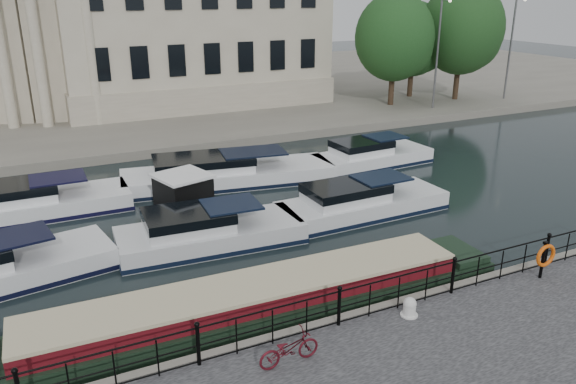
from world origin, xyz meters
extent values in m
plane|color=black|center=(0.00, 0.00, 0.00)|extent=(160.00, 160.00, 0.00)
cube|color=#6B665B|center=(0.00, 39.00, 0.28)|extent=(120.00, 42.00, 0.55)
sphere|color=black|center=(-8.00, -2.25, 1.70)|extent=(0.14, 0.14, 0.14)
cylinder|color=black|center=(-4.00, -2.25, 1.10)|extent=(0.10, 0.10, 1.10)
sphere|color=black|center=(-4.00, -2.25, 1.70)|extent=(0.14, 0.14, 0.14)
cylinder|color=black|center=(0.00, -2.25, 1.10)|extent=(0.10, 0.10, 1.10)
sphere|color=black|center=(0.00, -2.25, 1.70)|extent=(0.14, 0.14, 0.14)
cylinder|color=black|center=(4.00, -2.25, 1.10)|extent=(0.10, 0.10, 1.10)
sphere|color=black|center=(4.00, -2.25, 1.70)|extent=(0.14, 0.14, 0.14)
cylinder|color=black|center=(8.00, -2.25, 1.10)|extent=(0.10, 0.10, 1.10)
sphere|color=black|center=(8.00, -2.25, 1.70)|extent=(0.14, 0.14, 0.14)
cylinder|color=black|center=(0.00, -2.25, 1.60)|extent=(24.00, 0.05, 0.05)
cylinder|color=black|center=(0.00, -2.25, 1.10)|extent=(24.00, 0.04, 0.04)
cylinder|color=black|center=(0.00, -2.25, 0.63)|extent=(24.00, 0.04, 0.04)
cube|color=#ADA38C|center=(6.00, 33.00, 7.55)|extent=(20.00, 14.00, 14.00)
cube|color=#9E937F|center=(6.00, 33.00, 1.55)|extent=(20.30, 14.30, 2.00)
cube|color=#ADA38C|center=(-3.33, 29.02, 6.05)|extent=(5.73, 4.06, 11.00)
cylinder|color=#ADA38C|center=(-2.28, 26.16, 5.45)|extent=(0.70, 0.70, 9.80)
cylinder|color=#ADA38C|center=(-5.49, 26.87, 5.45)|extent=(0.70, 0.70, 9.80)
cylinder|color=#ADA38C|center=(-7.59, 27.47, 5.45)|extent=(0.70, 0.70, 9.80)
cylinder|color=#59595B|center=(22.00, 20.50, 4.55)|extent=(0.16, 0.16, 8.00)
sphere|color=#FFF2CC|center=(22.00, 19.65, 8.50)|extent=(0.24, 0.24, 0.24)
cylinder|color=#59595B|center=(30.00, 21.00, 4.55)|extent=(0.16, 0.16, 8.00)
sphere|color=#FFF2CC|center=(30.00, 20.15, 8.50)|extent=(0.24, 0.24, 0.24)
imported|color=#480D15|center=(-1.98, -3.17, 0.98)|extent=(1.64, 0.61, 0.85)
cylinder|color=silver|center=(2.06, -2.71, 0.74)|extent=(0.36, 0.36, 0.38)
sphere|color=silver|center=(2.06, -2.71, 0.93)|extent=(0.38, 0.38, 0.38)
cylinder|color=silver|center=(2.06, -2.71, 0.57)|extent=(0.50, 0.50, 0.04)
cylinder|color=black|center=(7.23, -2.75, 1.17)|extent=(0.10, 0.10, 1.23)
cube|color=black|center=(7.23, -2.75, 1.78)|extent=(0.12, 0.12, 0.08)
torus|color=#E3550B|center=(7.23, -2.83, 1.37)|extent=(0.78, 0.12, 0.78)
cube|color=black|center=(-1.67, -0.14, 0.10)|extent=(16.61, 2.65, 0.99)
cube|color=#570C13|center=(-1.67, -0.14, 0.75)|extent=(13.29, 2.23, 0.77)
cube|color=#C0B28B|center=(-1.67, -0.14, 1.15)|extent=(13.29, 2.30, 0.11)
cube|color=#6B665B|center=(-1.44, 8.03, 0.05)|extent=(3.31, 2.99, 0.23)
cube|color=black|center=(-1.44, 8.03, 1.10)|extent=(2.29, 2.29, 1.67)
cube|color=white|center=(-1.44, 8.03, 2.05)|extent=(2.52, 2.52, 0.11)
cube|color=black|center=(-8.02, 5.59, 1.55)|extent=(2.77, 2.22, 0.08)
cube|color=silver|center=(-1.17, 5.35, 0.20)|extent=(7.17, 3.09, 1.20)
cube|color=black|center=(-1.17, 5.35, 0.12)|extent=(7.24, 3.13, 0.18)
cube|color=silver|center=(-2.01, 5.40, 1.05)|extent=(3.29, 2.37, 0.90)
cube|color=black|center=(-0.33, 5.29, 1.55)|extent=(2.22, 1.99, 0.08)
cube|color=silver|center=(5.81, 5.46, 0.20)|extent=(7.62, 2.66, 1.20)
cube|color=black|center=(5.81, 5.46, 0.12)|extent=(7.69, 2.69, 0.18)
cube|color=silver|center=(4.90, 5.44, 1.05)|extent=(3.45, 2.12, 0.90)
cube|color=black|center=(6.71, 5.48, 1.55)|extent=(2.31, 1.80, 0.08)
cube|color=white|center=(-6.96, 11.60, 0.20)|extent=(7.68, 2.78, 1.20)
cube|color=black|center=(-6.96, 11.60, 0.12)|extent=(7.76, 2.81, 0.18)
cube|color=white|center=(-7.88, 11.61, 1.05)|extent=(3.47, 2.26, 0.90)
cube|color=black|center=(-6.04, 11.59, 1.55)|extent=(2.31, 1.92, 0.08)
cube|color=white|center=(1.99, 11.93, 0.20)|extent=(10.92, 4.56, 1.20)
cube|color=black|center=(1.99, 11.93, 0.12)|extent=(11.03, 4.61, 0.18)
cube|color=white|center=(0.73, 12.12, 1.05)|extent=(5.08, 3.13, 0.90)
cube|color=black|center=(3.24, 11.73, 1.55)|extent=(3.46, 2.53, 0.08)
cube|color=white|center=(10.27, 11.34, 0.20)|extent=(6.83, 2.85, 1.20)
cube|color=black|center=(10.27, 11.34, 0.12)|extent=(6.90, 2.88, 0.18)
cube|color=white|center=(9.47, 11.30, 1.05)|extent=(3.12, 2.20, 0.90)
cube|color=black|center=(11.08, 11.39, 1.55)|extent=(2.10, 1.84, 0.08)
cylinder|color=black|center=(19.81, 23.02, 1.96)|extent=(0.44, 0.44, 2.82)
ellipsoid|color=#154014|center=(19.81, 23.02, 5.79)|extent=(6.12, 6.12, 6.77)
sphere|color=#154014|center=(20.41, 22.62, 4.98)|extent=(4.51, 4.51, 4.51)
cylinder|color=black|center=(23.50, 25.41, 1.84)|extent=(0.44, 0.44, 2.58)
ellipsoid|color=#123A12|center=(23.50, 25.41, 5.33)|extent=(5.59, 5.59, 6.18)
sphere|color=#123A12|center=(24.10, 25.01, 4.60)|extent=(4.12, 4.12, 4.12)
cylinder|color=black|center=(26.12, 22.64, 2.09)|extent=(0.44, 0.44, 3.08)
ellipsoid|color=#153D13|center=(26.12, 22.64, 6.28)|extent=(6.70, 6.70, 7.40)
sphere|color=#153D13|center=(26.72, 22.24, 5.40)|extent=(4.94, 4.94, 4.94)
camera|label=1|loc=(-7.07, -13.66, 9.32)|focal=35.00mm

